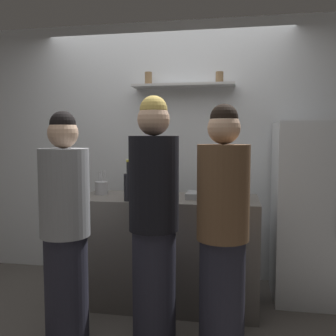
% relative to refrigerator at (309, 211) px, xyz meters
% --- Properties ---
extents(ground_plane, '(5.28, 5.28, 0.00)m').
position_rel_refrigerator_xyz_m(ground_plane, '(-1.35, -0.85, -0.79)').
color(ground_plane, '#59544F').
extents(back_wall_assembly, '(4.80, 0.32, 2.60)m').
position_rel_refrigerator_xyz_m(back_wall_assembly, '(-1.35, 0.40, 0.52)').
color(back_wall_assembly, white).
rests_on(back_wall_assembly, ground).
extents(refrigerator, '(0.60, 0.65, 1.57)m').
position_rel_refrigerator_xyz_m(refrigerator, '(0.00, 0.00, 0.00)').
color(refrigerator, silver).
rests_on(refrigerator, ground).
extents(counter, '(1.52, 0.63, 0.93)m').
position_rel_refrigerator_xyz_m(counter, '(-1.21, -0.31, -0.32)').
color(counter, '#66605B').
rests_on(counter, ground).
extents(baking_pan, '(0.34, 0.24, 0.05)m').
position_rel_refrigerator_xyz_m(baking_pan, '(-0.88, -0.33, 0.17)').
color(baking_pan, gray).
rests_on(baking_pan, counter).
extents(utensil_holder, '(0.11, 0.11, 0.22)m').
position_rel_refrigerator_xyz_m(utensil_holder, '(-1.82, -0.27, 0.20)').
color(utensil_holder, '#B2B2B7').
rests_on(utensil_holder, counter).
extents(wine_bottle_dark_glass, '(0.08, 0.08, 0.33)m').
position_rel_refrigerator_xyz_m(wine_bottle_dark_glass, '(-1.49, -0.55, 0.27)').
color(wine_bottle_dark_glass, black).
rests_on(wine_bottle_dark_glass, counter).
extents(wine_bottle_green_glass, '(0.08, 0.08, 0.35)m').
position_rel_refrigerator_xyz_m(wine_bottle_green_glass, '(-0.59, -0.38, 0.27)').
color(wine_bottle_green_glass, '#19471E').
rests_on(wine_bottle_green_glass, counter).
extents(wine_bottle_amber_glass, '(0.07, 0.07, 0.28)m').
position_rel_refrigerator_xyz_m(wine_bottle_amber_glass, '(-1.49, -0.40, 0.25)').
color(wine_bottle_amber_glass, '#472814').
rests_on(wine_bottle_amber_glass, counter).
extents(wine_bottle_pale_glass, '(0.08, 0.08, 0.33)m').
position_rel_refrigerator_xyz_m(wine_bottle_pale_glass, '(-1.22, -0.28, 0.26)').
color(wine_bottle_pale_glass, '#B2BFB2').
rests_on(wine_bottle_pale_glass, counter).
extents(water_bottle_plastic, '(0.08, 0.08, 0.25)m').
position_rel_refrigerator_xyz_m(water_bottle_plastic, '(-0.84, -0.57, 0.25)').
color(water_bottle_plastic, silver).
rests_on(water_bottle_plastic, counter).
extents(person_brown_jacket, '(0.34, 0.34, 1.65)m').
position_rel_refrigerator_xyz_m(person_brown_jacket, '(-0.72, -1.02, 0.03)').
color(person_brown_jacket, '#262633').
rests_on(person_brown_jacket, ground).
extents(person_blonde, '(0.34, 0.34, 1.72)m').
position_rel_refrigerator_xyz_m(person_blonde, '(-1.19, -0.97, 0.07)').
color(person_blonde, '#262633').
rests_on(person_blonde, ground).
extents(person_grey_hoodie, '(0.34, 0.34, 1.62)m').
position_rel_refrigerator_xyz_m(person_grey_hoodie, '(-1.80, -1.06, 0.01)').
color(person_grey_hoodie, '#262633').
rests_on(person_grey_hoodie, ground).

